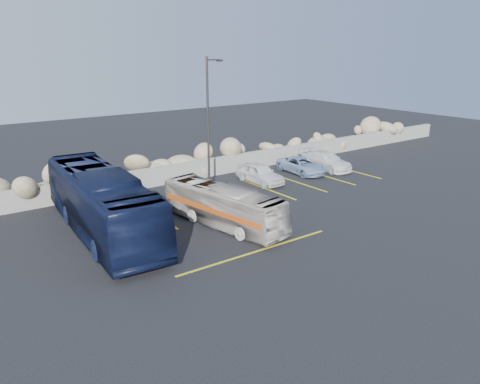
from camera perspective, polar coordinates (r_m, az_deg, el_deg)
ground at (r=20.95m, az=4.54°, el=-6.75°), size 90.00×90.00×0.00m
seawall at (r=30.33m, az=-10.32°, el=1.84°), size 60.00×0.40×1.20m
riprap_pile at (r=31.21m, az=-11.36°, el=3.55°), size 54.00×2.80×2.60m
parking_lines at (r=27.74m, az=4.37°, el=-0.66°), size 18.16×9.36×0.01m
lamppost at (r=28.64m, az=-3.83°, el=8.75°), size 1.14×0.18×8.00m
vintage_bus at (r=23.06m, az=-2.08°, el=-1.69°), size 2.91×7.54×2.05m
tour_coach at (r=22.84m, az=-16.51°, el=-1.23°), size 3.34×11.23×3.09m
car_a at (r=30.53m, az=2.44°, el=2.30°), size 1.58×3.80×1.29m
car_c at (r=34.56m, az=10.45°, el=3.76°), size 1.87×4.34×1.24m
car_d at (r=33.22m, az=7.54°, el=3.23°), size 2.03×4.06×1.11m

